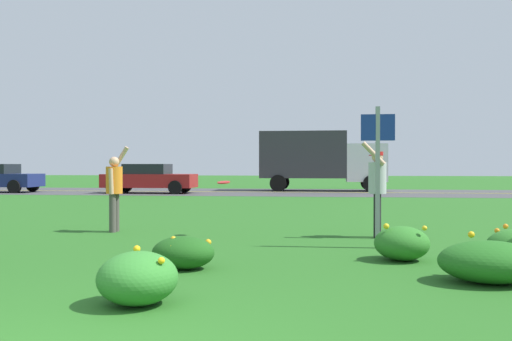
{
  "coord_description": "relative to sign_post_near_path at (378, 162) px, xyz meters",
  "views": [
    {
      "loc": [
        1.97,
        -3.56,
        1.39
      ],
      "look_at": [
        0.54,
        7.55,
        1.29
      ],
      "focal_mm": 40.53,
      "sensor_mm": 36.0,
      "label": 1
    }
  ],
  "objects": [
    {
      "name": "highway_center_stripe",
      "position": [
        -2.76,
        19.71,
        -1.43
      ],
      "size": [
        120.0,
        0.16,
        0.0
      ],
      "primitive_type": "cube",
      "color": "yellow",
      "rests_on": "ground"
    },
    {
      "name": "daylily_clump_front_left",
      "position": [
        -2.74,
        -2.32,
        -1.22
      ],
      "size": [
        0.84,
        0.71,
        0.45
      ],
      "color": "#1E5619",
      "rests_on": "ground"
    },
    {
      "name": "car_red_center_left",
      "position": [
        -9.71,
        17.85,
        -0.7
      ],
      "size": [
        4.5,
        2.0,
        1.45
      ],
      "color": "maroon",
      "rests_on": "ground"
    },
    {
      "name": "frisbee_red",
      "position": [
        -2.87,
        1.33,
        -0.39
      ],
      "size": [
        0.25,
        0.25,
        0.07
      ],
      "color": "red"
    },
    {
      "name": "box_truck_white",
      "position": [
        -1.33,
        21.58,
        0.36
      ],
      "size": [
        6.7,
        2.46,
        3.2
      ],
      "color": "silver",
      "rests_on": "ground"
    },
    {
      "name": "daylily_clump_mid_center",
      "position": [
        1.08,
        -2.73,
        -1.19
      ],
      "size": [
        1.2,
        0.98,
        0.56
      ],
      "color": "#23661E",
      "rests_on": "ground"
    },
    {
      "name": "sign_post_near_path",
      "position": [
        0.0,
        0.0,
        0.0
      ],
      "size": [
        0.56,
        0.1,
        2.37
      ],
      "color": "#93969B",
      "rests_on": "ground"
    },
    {
      "name": "daylily_clump_front_right",
      "position": [
        -2.69,
        -4.3,
        -1.18
      ],
      "size": [
        0.8,
        0.86,
        0.55
      ],
      "color": "#337F2D",
      "rests_on": "ground"
    },
    {
      "name": "daylily_clump_mid_left",
      "position": [
        0.25,
        -1.22,
        -1.19
      ],
      "size": [
        0.8,
        0.83,
        0.55
      ],
      "color": "#2D7526",
      "rests_on": "ground"
    },
    {
      "name": "person_thrower_orange_shirt",
      "position": [
        -5.25,
        1.7,
        -0.5
      ],
      "size": [
        0.42,
        0.49,
        1.79
      ],
      "color": "orange",
      "rests_on": "ground"
    },
    {
      "name": "ground_plane",
      "position": [
        -2.76,
        6.72,
        -1.44
      ],
      "size": [
        120.0,
        120.0,
        0.0
      ],
      "primitive_type": "plane",
      "color": "#26601E"
    },
    {
      "name": "highway_strip",
      "position": [
        -2.76,
        19.71,
        -1.44
      ],
      "size": [
        120.0,
        8.29,
        0.01
      ],
      "primitive_type": "cube",
      "color": "#424244",
      "rests_on": "ground"
    },
    {
      "name": "person_catcher_red_cap_gray_shirt",
      "position": [
        0.1,
        1.43,
        -0.43
      ],
      "size": [
        0.49,
        0.49,
        1.84
      ],
      "color": "#B2B2B7",
      "rests_on": "ground"
    }
  ]
}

